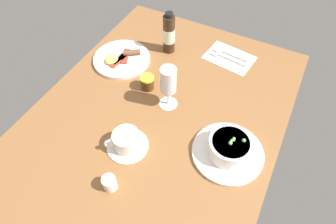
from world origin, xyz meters
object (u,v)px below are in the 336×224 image
object	(u,v)px
coffee_cup	(126,141)
sauce_bottle_brown	(169,34)
wine_glass	(168,82)
breakfast_plate	(121,59)
cutlery_setting	(229,57)
porridge_bowl	(229,148)
creamer_jug	(110,183)
jam_jar	(147,82)

from	to	relation	value
coffee_cup	sauce_bottle_brown	size ratio (longest dim) A/B	0.76
sauce_bottle_brown	coffee_cup	bearing A→B (deg)	-168.59
wine_glass	breakfast_plate	distance (cm)	32.01
cutlery_setting	sauce_bottle_brown	world-z (taller)	sauce_bottle_brown
porridge_bowl	breakfast_plate	bearing A→B (deg)	68.17
creamer_jug	breakfast_plate	distance (cm)	55.37
coffee_cup	sauce_bottle_brown	bearing A→B (deg)	11.41
creamer_jug	porridge_bowl	bearing A→B (deg)	-45.39
jam_jar	breakfast_plate	size ratio (longest dim) A/B	0.24
wine_glass	jam_jar	bearing A→B (deg)	71.74
porridge_bowl	wine_glass	distance (cm)	29.18
breakfast_plate	porridge_bowl	bearing A→B (deg)	-111.83
jam_jar	cutlery_setting	bearing A→B (deg)	-35.29
jam_jar	sauce_bottle_brown	distance (cm)	23.96
coffee_cup	creamer_jug	world-z (taller)	coffee_cup
cutlery_setting	wine_glass	xyz separation A→B (cm)	(-33.99, 10.89, 11.04)
wine_glass	jam_jar	xyz separation A→B (cm)	(3.52, 10.67, -8.45)
cutlery_setting	jam_jar	xyz separation A→B (cm)	(-30.47, 21.56, 2.59)
creamer_jug	coffee_cup	bearing A→B (deg)	12.36
cutlery_setting	jam_jar	bearing A→B (deg)	144.71
cutlery_setting	sauce_bottle_brown	size ratio (longest dim) A/B	1.17
porridge_bowl	breakfast_plate	xyz separation A→B (cm)	(21.69, 54.15, -2.28)
porridge_bowl	creamer_jug	distance (cm)	37.61
jam_jar	porridge_bowl	bearing A→B (deg)	-109.86
wine_glass	sauce_bottle_brown	distance (cm)	30.01
cutlery_setting	jam_jar	size ratio (longest dim) A/B	3.75
sauce_bottle_brown	jam_jar	bearing A→B (deg)	-173.18
wine_glass	breakfast_plate	world-z (taller)	wine_glass
jam_jar	breakfast_plate	world-z (taller)	jam_jar
cutlery_setting	porridge_bowl	bearing A→B (deg)	-160.66
cutlery_setting	breakfast_plate	world-z (taller)	breakfast_plate
wine_glass	sauce_bottle_brown	xyz separation A→B (cm)	(26.67, 13.44, -2.93)
cutlery_setting	wine_glass	distance (cm)	37.36
jam_jar	sauce_bottle_brown	world-z (taller)	sauce_bottle_brown
jam_jar	creamer_jug	bearing A→B (deg)	-165.64
porridge_bowl	wine_glass	xyz separation A→B (cm)	(9.82, 26.27, 8.06)
coffee_cup	creamer_jug	distance (cm)	14.48
wine_glass	coffee_cup	bearing A→B (deg)	170.75
wine_glass	sauce_bottle_brown	world-z (taller)	sauce_bottle_brown
porridge_bowl	sauce_bottle_brown	size ratio (longest dim) A/B	1.27
jam_jar	breakfast_plate	distance (cm)	19.21
creamer_jug	sauce_bottle_brown	distance (cm)	64.48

